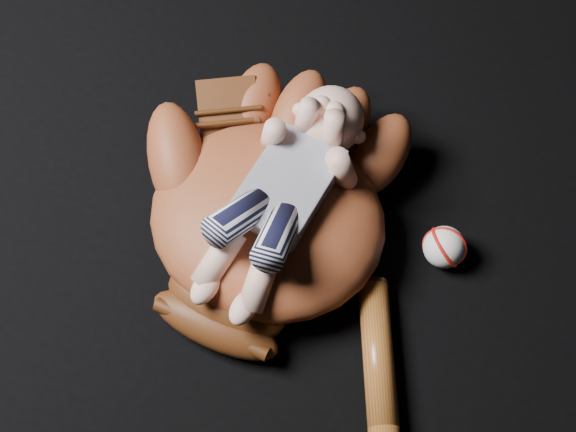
# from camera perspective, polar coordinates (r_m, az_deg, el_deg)

# --- Properties ---
(baseball_glove) EXTENTS (0.56, 0.61, 0.16)m
(baseball_glove) POSITION_cam_1_polar(r_m,az_deg,el_deg) (1.20, -1.49, 0.24)
(baseball_glove) COLOR maroon
(baseball_glove) RESTS_ON ground
(newborn_baby) EXTENTS (0.25, 0.42, 0.16)m
(newborn_baby) POSITION_cam_1_polar(r_m,az_deg,el_deg) (1.15, -0.76, 1.20)
(newborn_baby) COLOR #F3B39C
(newborn_baby) RESTS_ON baseball_glove
(baseball) EXTENTS (0.08, 0.08, 0.07)m
(baseball) POSITION_cam_1_polar(r_m,az_deg,el_deg) (1.25, 11.06, -2.19)
(baseball) COLOR white
(baseball) RESTS_ON ground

